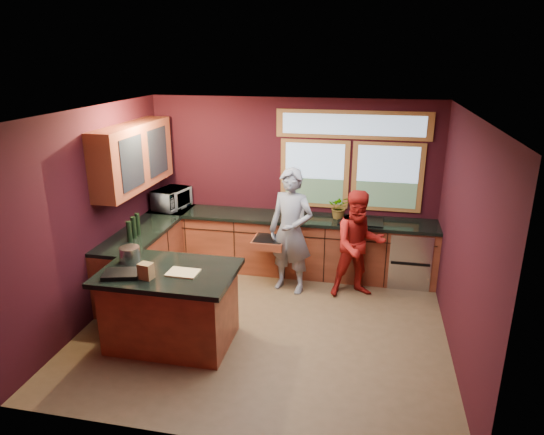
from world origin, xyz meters
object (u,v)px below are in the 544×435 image
(person_red, at_px, (359,244))
(cutting_board, at_px, (183,273))
(island, at_px, (171,306))
(stock_pot, at_px, (130,254))
(person_grey, at_px, (291,231))

(person_red, xyz_separation_m, cutting_board, (-1.92, -1.73, 0.18))
(island, relative_size, stock_pot, 6.46)
(person_red, bearing_deg, stock_pot, -168.78)
(cutting_board, distance_m, stock_pot, 0.78)
(stock_pot, bearing_deg, cutting_board, -14.93)
(island, xyz_separation_m, person_red, (2.12, 1.68, 0.30))
(island, relative_size, person_grey, 0.85)
(person_grey, bearing_deg, person_red, 17.92)
(island, height_order, cutting_board, cutting_board)
(cutting_board, relative_size, stock_pot, 1.46)
(person_red, xyz_separation_m, stock_pot, (-2.67, -1.53, 0.26))
(island, relative_size, cutting_board, 4.43)
(island, height_order, person_grey, person_grey)
(island, xyz_separation_m, cutting_board, (0.20, -0.05, 0.48))
(person_red, relative_size, stock_pot, 6.48)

